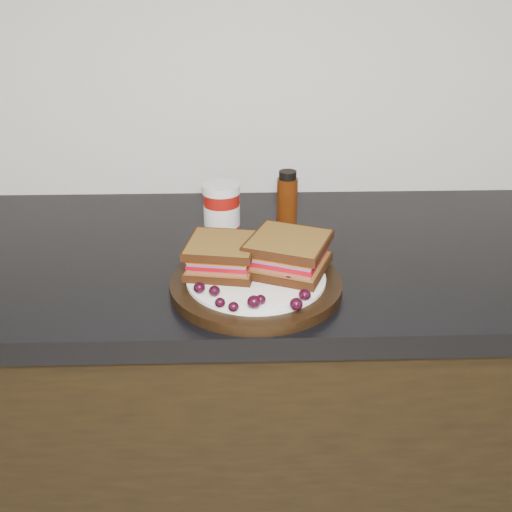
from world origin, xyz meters
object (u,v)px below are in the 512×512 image
at_px(sandwich_left, 222,256).
at_px(oil_bottle, 287,199).
at_px(plate, 256,284).
at_px(condiment_jar, 222,211).

height_order(sandwich_left, oil_bottle, oil_bottle).
relative_size(sandwich_left, oil_bottle, 0.95).
bearing_deg(plate, oil_bottle, 74.82).
distance_m(condiment_jar, oil_bottle, 0.14).
xyz_separation_m(sandwich_left, condiment_jar, (-0.00, 0.19, 0.00)).
bearing_deg(plate, sandwich_left, 155.63).
distance_m(plate, sandwich_left, 0.07).
bearing_deg(condiment_jar, oil_bottle, 20.25).
xyz_separation_m(plate, sandwich_left, (-0.06, 0.03, 0.04)).
xyz_separation_m(condiment_jar, oil_bottle, (0.13, 0.05, 0.00)).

